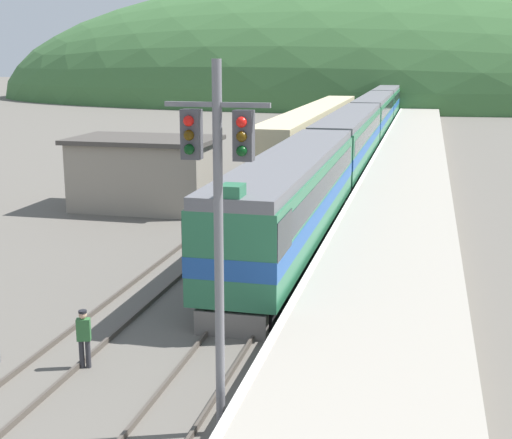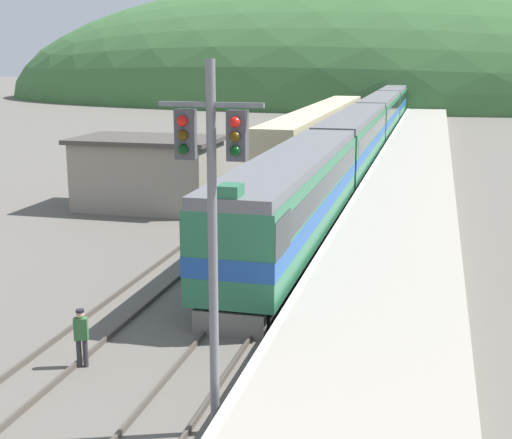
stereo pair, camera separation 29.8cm
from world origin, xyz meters
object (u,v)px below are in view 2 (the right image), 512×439
at_px(carriage_third, 380,115).
at_px(track_worker, 81,335).
at_px(express_train_lead_car, 293,199).
at_px(siding_train, 320,129).
at_px(carriage_fourth, 394,101).
at_px(carriage_second, 354,140).
at_px(signal_mast_main, 212,198).

xyz_separation_m(carriage_third, track_worker, (-3.23, -58.82, -1.38)).
height_order(express_train_lead_car, siding_train, express_train_lead_car).
bearing_deg(carriage_fourth, carriage_second, -90.00).
distance_m(carriage_second, carriage_fourth, 46.98).
xyz_separation_m(express_train_lead_car, signal_mast_main, (1.28, -15.23, 3.06)).
height_order(carriage_fourth, siding_train, carriage_fourth).
relative_size(carriage_fourth, signal_mast_main, 2.77).
relative_size(siding_train, track_worker, 23.62).
distance_m(carriage_second, signal_mast_main, 37.93).
bearing_deg(carriage_fourth, track_worker, -92.25).
bearing_deg(signal_mast_main, carriage_second, 91.95).
xyz_separation_m(signal_mast_main, track_worker, (-4.52, 2.46, -4.44)).
relative_size(carriage_second, carriage_fourth, 1.00).
height_order(express_train_lead_car, carriage_third, express_train_lead_car).
height_order(carriage_third, track_worker, carriage_third).
xyz_separation_m(carriage_fourth, siding_train, (-4.11, -36.90, -0.31)).
relative_size(express_train_lead_car, carriage_second, 0.90).
distance_m(express_train_lead_car, track_worker, 13.24).
height_order(carriage_second, carriage_fourth, same).
distance_m(siding_train, signal_mast_main, 48.29).
bearing_deg(carriage_second, express_train_lead_car, -90.00).
distance_m(carriage_second, track_worker, 35.50).
distance_m(express_train_lead_car, carriage_second, 22.56).
bearing_deg(siding_train, track_worker, -88.90).
bearing_deg(signal_mast_main, carriage_third, 91.20).
bearing_deg(carriage_second, carriage_fourth, 90.00).
relative_size(express_train_lead_car, carriage_third, 0.90).
height_order(carriage_third, siding_train, carriage_third).
bearing_deg(carriage_fourth, express_train_lead_car, -90.00).
height_order(express_train_lead_car, signal_mast_main, signal_mast_main).
relative_size(carriage_third, track_worker, 13.89).
height_order(carriage_fourth, signal_mast_main, signal_mast_main).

